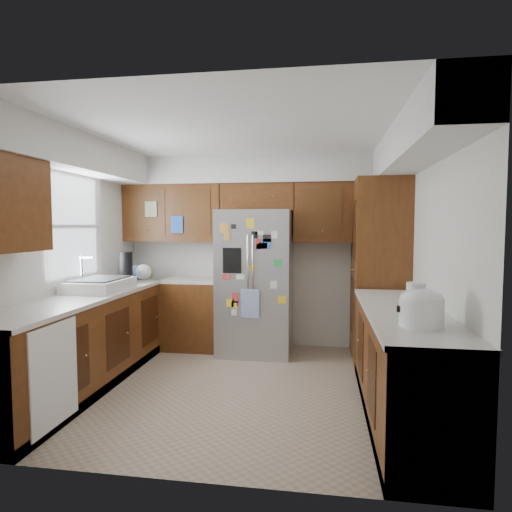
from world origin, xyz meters
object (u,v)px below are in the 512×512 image
at_px(rice_cooker, 421,307).
at_px(fridge, 255,282).
at_px(pantry, 379,271).
at_px(paper_towel, 416,304).

bearing_deg(rice_cooker, fridge, 123.46).
distance_m(pantry, fridge, 1.51).
bearing_deg(paper_towel, rice_cooker, -62.36).
bearing_deg(paper_towel, pantry, 89.28).
xyz_separation_m(pantry, fridge, (-1.50, 0.05, -0.17)).
relative_size(pantry, paper_towel, 7.34).
height_order(rice_cooker, paper_towel, paper_towel).
relative_size(fridge, paper_towel, 6.15).
bearing_deg(pantry, paper_towel, -90.72).
distance_m(rice_cooker, paper_towel, 0.06).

